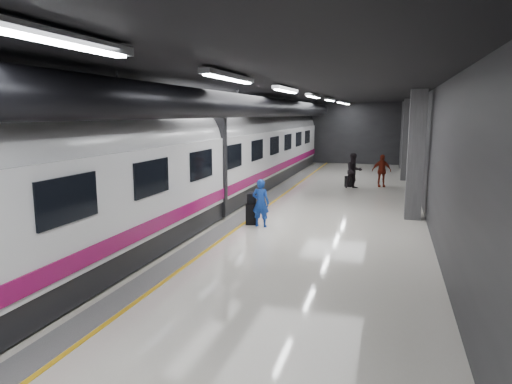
% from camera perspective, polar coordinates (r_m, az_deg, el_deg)
% --- Properties ---
extents(ground, '(40.00, 40.00, 0.00)m').
position_cam_1_polar(ground, '(15.64, 2.27, -3.84)').
color(ground, silver).
rests_on(ground, ground).
extents(platform_hall, '(10.02, 40.02, 4.51)m').
position_cam_1_polar(platform_hall, '(16.20, 2.21, 9.26)').
color(platform_hall, black).
rests_on(platform_hall, ground).
extents(train, '(3.05, 38.00, 4.05)m').
position_cam_1_polar(train, '(16.39, -8.77, 4.02)').
color(train, black).
rests_on(train, ground).
extents(traveler_main, '(0.59, 0.40, 1.58)m').
position_cam_1_polar(traveler_main, '(14.92, 0.60, -1.38)').
color(traveler_main, blue).
rests_on(traveler_main, ground).
extents(suitcase_main, '(0.49, 0.38, 0.69)m').
position_cam_1_polar(suitcase_main, '(15.29, -0.52, -2.82)').
color(suitcase_main, black).
rests_on(suitcase_main, ground).
extents(shoulder_bag, '(0.30, 0.26, 0.36)m').
position_cam_1_polar(shoulder_bag, '(15.16, -0.57, -0.90)').
color(shoulder_bag, black).
rests_on(shoulder_bag, suitcase_main).
extents(traveler_far_a, '(1.07, 0.99, 1.76)m').
position_cam_1_polar(traveler_far_a, '(23.15, 12.12, 2.59)').
color(traveler_far_a, black).
rests_on(traveler_far_a, ground).
extents(traveler_far_b, '(1.04, 0.64, 1.65)m').
position_cam_1_polar(traveler_far_b, '(24.06, 15.42, 2.58)').
color(traveler_far_b, maroon).
rests_on(traveler_far_b, ground).
extents(suitcase_far, '(0.44, 0.37, 0.55)m').
position_cam_1_polar(suitcase_far, '(23.74, 11.53, 1.31)').
color(suitcase_far, black).
rests_on(suitcase_far, ground).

